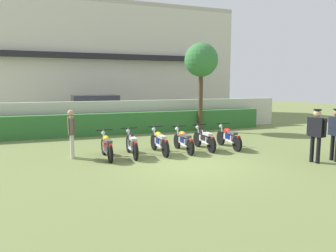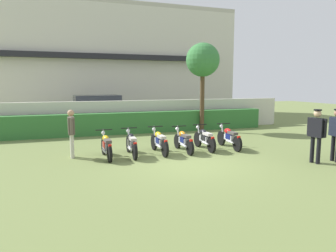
{
  "view_description": "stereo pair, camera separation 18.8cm",
  "coord_description": "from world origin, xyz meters",
  "px_view_note": "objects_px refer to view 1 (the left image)",
  "views": [
    {
      "loc": [
        -4.15,
        -9.03,
        2.56
      ],
      "look_at": [
        0.0,
        2.12,
        0.97
      ],
      "focal_mm": 33.57,
      "sensor_mm": 36.0,
      "label": 1
    },
    {
      "loc": [
        -3.97,
        -9.09,
        2.56
      ],
      "look_at": [
        0.0,
        2.12,
        0.97
      ],
      "focal_mm": 33.57,
      "sensor_mm": 36.0,
      "label": 2
    }
  ],
  "objects_px": {
    "parked_car": "(98,111)",
    "motorcycle_in_row_0": "(107,146)",
    "motorcycle_in_row_3": "(183,140)",
    "officer_1": "(336,130)",
    "motorcycle_in_row_4": "(204,138)",
    "motorcycle_in_row_2": "(159,141)",
    "motorcycle_in_row_1": "(132,144)",
    "motorcycle_in_row_5": "(229,137)",
    "inspector_person": "(71,130)",
    "tree_near_inspector": "(201,61)",
    "officer_0": "(316,131)"
  },
  "relations": [
    {
      "from": "tree_near_inspector",
      "to": "officer_1",
      "type": "distance_m",
      "value": 8.29
    },
    {
      "from": "tree_near_inspector",
      "to": "officer_0",
      "type": "relative_size",
      "value": 2.7
    },
    {
      "from": "motorcycle_in_row_3",
      "to": "motorcycle_in_row_5",
      "type": "bearing_deg",
      "value": -90.06
    },
    {
      "from": "motorcycle_in_row_2",
      "to": "officer_0",
      "type": "distance_m",
      "value": 5.36
    },
    {
      "from": "motorcycle_in_row_4",
      "to": "inspector_person",
      "type": "relative_size",
      "value": 1.09
    },
    {
      "from": "inspector_person",
      "to": "tree_near_inspector",
      "type": "bearing_deg",
      "value": 31.04
    },
    {
      "from": "officer_1",
      "to": "motorcycle_in_row_3",
      "type": "bearing_deg",
      "value": -28.24
    },
    {
      "from": "parked_car",
      "to": "motorcycle_in_row_3",
      "type": "height_order",
      "value": "parked_car"
    },
    {
      "from": "officer_0",
      "to": "officer_1",
      "type": "xyz_separation_m",
      "value": [
        0.79,
        -0.05,
        -0.01
      ]
    },
    {
      "from": "tree_near_inspector",
      "to": "motorcycle_in_row_2",
      "type": "xyz_separation_m",
      "value": [
        -3.95,
        -4.59,
        -3.34
      ]
    },
    {
      "from": "motorcycle_in_row_1",
      "to": "officer_0",
      "type": "bearing_deg",
      "value": -116.28
    },
    {
      "from": "inspector_person",
      "to": "motorcycle_in_row_3",
      "type": "bearing_deg",
      "value": -5.44
    },
    {
      "from": "parked_car",
      "to": "motorcycle_in_row_0",
      "type": "height_order",
      "value": "parked_car"
    },
    {
      "from": "motorcycle_in_row_2",
      "to": "motorcycle_in_row_5",
      "type": "bearing_deg",
      "value": -90.91
    },
    {
      "from": "parked_car",
      "to": "motorcycle_in_row_0",
      "type": "relative_size",
      "value": 2.49
    },
    {
      "from": "inspector_person",
      "to": "officer_1",
      "type": "distance_m",
      "value": 8.94
    },
    {
      "from": "motorcycle_in_row_4",
      "to": "officer_1",
      "type": "bearing_deg",
      "value": -133.9
    },
    {
      "from": "motorcycle_in_row_2",
      "to": "officer_1",
      "type": "bearing_deg",
      "value": -121.34
    },
    {
      "from": "tree_near_inspector",
      "to": "motorcycle_in_row_3",
      "type": "height_order",
      "value": "tree_near_inspector"
    },
    {
      "from": "motorcycle_in_row_4",
      "to": "officer_1",
      "type": "distance_m",
      "value": 4.59
    },
    {
      "from": "motorcycle_in_row_0",
      "to": "officer_0",
      "type": "xyz_separation_m",
      "value": [
        6.31,
        -2.97,
        0.61
      ]
    },
    {
      "from": "tree_near_inspector",
      "to": "officer_0",
      "type": "bearing_deg",
      "value": -87.06
    },
    {
      "from": "motorcycle_in_row_0",
      "to": "motorcycle_in_row_2",
      "type": "distance_m",
      "value": 1.97
    },
    {
      "from": "parked_car",
      "to": "officer_1",
      "type": "relative_size",
      "value": 2.61
    },
    {
      "from": "tree_near_inspector",
      "to": "motorcycle_in_row_4",
      "type": "height_order",
      "value": "tree_near_inspector"
    },
    {
      "from": "motorcycle_in_row_1",
      "to": "motorcycle_in_row_5",
      "type": "distance_m",
      "value": 3.99
    },
    {
      "from": "officer_0",
      "to": "tree_near_inspector",
      "type": "bearing_deg",
      "value": -96.48
    },
    {
      "from": "motorcycle_in_row_0",
      "to": "motorcycle_in_row_1",
      "type": "distance_m",
      "value": 0.91
    },
    {
      "from": "parked_car",
      "to": "motorcycle_in_row_1",
      "type": "xyz_separation_m",
      "value": [
        -0.03,
        -8.78,
        -0.49
      ]
    },
    {
      "from": "motorcycle_in_row_4",
      "to": "officer_1",
      "type": "height_order",
      "value": "officer_1"
    },
    {
      "from": "motorcycle_in_row_2",
      "to": "motorcycle_in_row_3",
      "type": "height_order",
      "value": "motorcycle_in_row_2"
    },
    {
      "from": "tree_near_inspector",
      "to": "officer_0",
      "type": "xyz_separation_m",
      "value": [
        0.39,
        -7.68,
        -2.73
      ]
    },
    {
      "from": "officer_0",
      "to": "motorcycle_in_row_0",
      "type": "bearing_deg",
      "value": -34.58
    },
    {
      "from": "officer_1",
      "to": "motorcycle_in_row_0",
      "type": "bearing_deg",
      "value": -14.58
    },
    {
      "from": "officer_1",
      "to": "motorcycle_in_row_2",
      "type": "bearing_deg",
      "value": -23.01
    },
    {
      "from": "motorcycle_in_row_3",
      "to": "motorcycle_in_row_2",
      "type": "bearing_deg",
      "value": 88.79
    },
    {
      "from": "parked_car",
      "to": "motorcycle_in_row_1",
      "type": "height_order",
      "value": "parked_car"
    },
    {
      "from": "motorcycle_in_row_2",
      "to": "motorcycle_in_row_4",
      "type": "height_order",
      "value": "motorcycle_in_row_2"
    },
    {
      "from": "motorcycle_in_row_2",
      "to": "motorcycle_in_row_3",
      "type": "bearing_deg",
      "value": -91.68
    },
    {
      "from": "motorcycle_in_row_0",
      "to": "motorcycle_in_row_5",
      "type": "xyz_separation_m",
      "value": [
        4.9,
        0.07,
        0.0
      ]
    },
    {
      "from": "motorcycle_in_row_1",
      "to": "motorcycle_in_row_2",
      "type": "xyz_separation_m",
      "value": [
        1.07,
        0.05,
        0.0
      ]
    },
    {
      "from": "motorcycle_in_row_0",
      "to": "motorcycle_in_row_3",
      "type": "height_order",
      "value": "motorcycle_in_row_0"
    },
    {
      "from": "motorcycle_in_row_0",
      "to": "motorcycle_in_row_5",
      "type": "bearing_deg",
      "value": -90.11
    },
    {
      "from": "officer_0",
      "to": "officer_1",
      "type": "height_order",
      "value": "officer_0"
    },
    {
      "from": "motorcycle_in_row_3",
      "to": "officer_0",
      "type": "distance_m",
      "value": 4.6
    },
    {
      "from": "motorcycle_in_row_4",
      "to": "officer_0",
      "type": "distance_m",
      "value": 4.03
    },
    {
      "from": "motorcycle_in_row_3",
      "to": "officer_1",
      "type": "xyz_separation_m",
      "value": [
        4.18,
        -3.11,
        0.61
      ]
    },
    {
      "from": "motorcycle_in_row_3",
      "to": "motorcycle_in_row_5",
      "type": "relative_size",
      "value": 0.96
    },
    {
      "from": "motorcycle_in_row_3",
      "to": "motorcycle_in_row_4",
      "type": "xyz_separation_m",
      "value": [
        0.91,
        0.06,
        0.01
      ]
    },
    {
      "from": "tree_near_inspector",
      "to": "officer_1",
      "type": "height_order",
      "value": "tree_near_inspector"
    }
  ]
}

